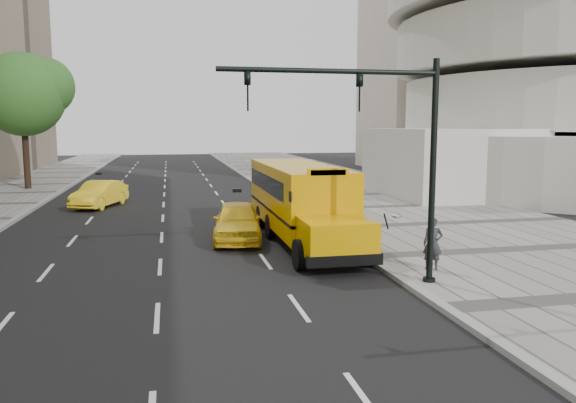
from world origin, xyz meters
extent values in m
plane|color=black|center=(0.00, 0.00, 0.00)|extent=(140.00, 140.00, 0.00)
cube|color=gray|center=(12.00, 0.00, 0.07)|extent=(12.00, 140.00, 0.15)
cube|color=gray|center=(6.00, 0.00, 0.07)|extent=(0.30, 140.00, 0.15)
cube|color=beige|center=(28.00, 34.00, 17.50)|extent=(14.00, 12.00, 35.00)
cube|color=silver|center=(17.00, 10.00, 2.20)|extent=(8.00, 10.00, 4.40)
cylinder|color=black|center=(-10.50, 19.34, 3.00)|extent=(0.44, 0.44, 6.01)
sphere|color=#295B1E|center=(-10.50, 19.34, 6.76)|extent=(5.81, 5.81, 5.81)
sphere|color=#295B1E|center=(-9.05, 19.64, 7.36)|extent=(4.07, 4.07, 4.07)
sphere|color=#295B1E|center=(-11.66, 18.94, 6.36)|extent=(3.78, 3.78, 3.78)
cube|color=#DA9800|center=(4.50, -1.17, 1.77)|extent=(2.50, 9.00, 2.45)
cube|color=#DA9800|center=(4.50, -6.67, 1.10)|extent=(2.20, 2.00, 1.10)
cube|color=black|center=(4.50, -7.55, 0.55)|extent=(2.38, 0.25, 0.35)
cube|color=black|center=(4.50, -1.17, 1.25)|extent=(2.52, 9.00, 0.12)
cube|color=black|center=(4.50, -5.61, 2.25)|extent=(2.05, 0.10, 0.90)
cube|color=black|center=(4.50, -0.67, 2.25)|extent=(2.52, 7.50, 0.70)
cube|color=#DA9800|center=(4.50, -5.62, 3.05)|extent=(1.40, 0.12, 0.28)
ellipsoid|color=silver|center=(6.02, -8.07, 1.90)|extent=(0.32, 0.32, 0.14)
cylinder|color=black|center=(5.78, -7.85, 1.70)|extent=(0.36, 0.47, 0.58)
cylinder|color=black|center=(3.37, -6.37, 0.50)|extent=(0.30, 1.00, 1.00)
cylinder|color=black|center=(5.63, -6.37, 0.50)|extent=(0.30, 1.00, 1.00)
cylinder|color=black|center=(3.37, -1.17, 0.50)|extent=(0.30, 1.00, 1.00)
cylinder|color=black|center=(5.63, -1.17, 0.50)|extent=(0.30, 1.00, 1.00)
cylinder|color=black|center=(3.37, 1.33, 0.50)|extent=(0.30, 1.00, 1.00)
cylinder|color=black|center=(5.63, 1.33, 0.50)|extent=(0.30, 1.00, 1.00)
imported|color=yellow|center=(2.00, -1.28, 0.78)|extent=(2.41, 4.80, 1.57)
imported|color=yellow|center=(-4.52, 9.71, 0.74)|extent=(2.97, 4.75, 1.48)
imported|color=#2A2930|center=(7.29, -7.70, 0.97)|extent=(0.70, 0.58, 1.64)
cylinder|color=black|center=(6.60, -8.92, 3.20)|extent=(0.18, 0.18, 6.40)
cylinder|color=black|center=(6.60, -8.92, 0.12)|extent=(0.36, 0.36, 0.25)
cylinder|color=black|center=(3.60, -8.92, 6.00)|extent=(6.00, 0.14, 0.14)
imported|color=black|center=(4.40, -8.92, 5.45)|extent=(0.16, 0.20, 1.00)
imported|color=black|center=(1.40, -8.92, 5.45)|extent=(0.16, 0.20, 1.00)
camera|label=1|loc=(-0.61, -23.38, 4.57)|focal=35.00mm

